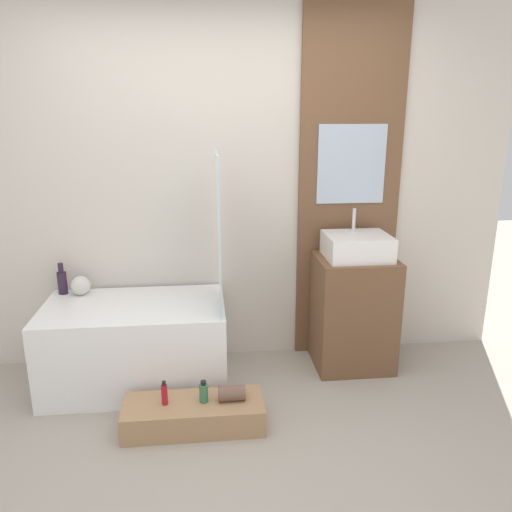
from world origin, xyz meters
TOP-DOWN VIEW (x-y plane):
  - ground_plane at (0.00, 0.00)m, footprint 12.00×12.00m
  - wall_tiled_back at (0.00, 1.58)m, footprint 4.20×0.06m
  - wall_wood_accent at (0.90, 1.53)m, footprint 0.75×0.04m
  - bathtub at (-0.65, 1.18)m, footprint 1.21×0.70m
  - glass_shower_screen at (-0.07, 1.10)m, footprint 0.01×0.51m
  - wooden_step_bench at (-0.26, 0.62)m, footprint 0.83×0.32m
  - vanity_cabinet at (0.90, 1.28)m, footprint 0.55×0.47m
  - sink at (0.90, 1.28)m, footprint 0.44×0.38m
  - vase_tall_dark at (-1.17, 1.45)m, footprint 0.06×0.06m
  - vase_round_light at (-1.04, 1.41)m, footprint 0.13×0.13m
  - bottle_soap_primary at (-0.42, 0.62)m, footprint 0.04×0.04m
  - bottle_soap_secondary at (-0.19, 0.62)m, footprint 0.05×0.05m
  - towel_roll at (-0.03, 0.62)m, footprint 0.16×0.09m

SIDE VIEW (x-z plane):
  - ground_plane at x=0.00m, z-range 0.00..0.00m
  - wooden_step_bench at x=-0.26m, z-range 0.00..0.17m
  - towel_roll at x=-0.03m, z-range 0.17..0.26m
  - bottle_soap_secondary at x=-0.19m, z-range 0.16..0.29m
  - bottle_soap_primary at x=-0.42m, z-range 0.16..0.31m
  - bathtub at x=-0.65m, z-range 0.00..0.58m
  - vanity_cabinet at x=0.90m, z-range 0.00..0.83m
  - vase_round_light at x=-1.04m, z-range 0.58..0.71m
  - vase_tall_dark at x=-1.17m, z-range 0.56..0.78m
  - sink at x=0.90m, z-range 0.75..1.08m
  - glass_shower_screen at x=-0.07m, z-range 0.58..1.58m
  - wall_tiled_back at x=0.00m, z-range 0.00..2.60m
  - wall_wood_accent at x=0.90m, z-range 0.01..2.61m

